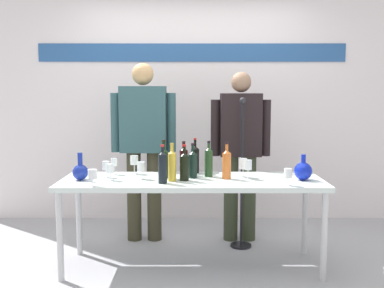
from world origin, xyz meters
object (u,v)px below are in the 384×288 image
Objects in this scene: wine_glass_left_0 at (106,166)px; wine_glass_left_2 at (141,167)px; wine_glass_left_1 at (93,174)px; wine_bottle_8 at (209,161)px; wine_glass_right_2 at (243,164)px; wine_glass_left_3 at (110,169)px; presenter_left at (144,139)px; wine_bottle_6 at (172,165)px; wine_glass_right_1 at (248,165)px; microphone_stand at (242,199)px; presenter_right at (240,146)px; wine_bottle_2 at (195,159)px; wine_glass_left_5 at (134,161)px; wine_bottle_4 at (193,163)px; wine_bottle_0 at (163,166)px; display_table at (192,186)px; decanter_blue_right at (303,171)px; wine_bottle_3 at (164,162)px; wine_glass_right_0 at (288,174)px; decanter_blue_left at (80,171)px; wine_bottle_1 at (227,163)px; wine_bottle_7 at (184,165)px; wine_bottle_5 at (184,160)px.

wine_glass_left_0 is 0.32m from wine_glass_left_2.
wine_glass_left_0 is 0.37m from wine_glass_left_1.
wine_glass_right_2 is (0.29, -0.03, -0.02)m from wine_bottle_8.
presenter_left is at bearing 75.85° from wine_glass_left_3.
wine_bottle_6 is 0.64m from wine_glass_left_1.
presenter_left is 10.93× the size of wine_glass_right_1.
microphone_stand reaches higher than wine_glass_right_2.
wine_glass_left_3 is (-1.14, -0.76, -0.10)m from presenter_right.
wine_glass_left_5 is (-0.54, -0.03, -0.01)m from wine_bottle_2.
wine_bottle_4 is 2.22× the size of wine_glass_left_1.
wine_glass_left_5 is (-0.28, 0.43, -0.02)m from wine_bottle_0.
decanter_blue_right is at bearing -2.39° from display_table.
wine_bottle_3 reaches higher than display_table.
wine_bottle_3 reaches higher than wine_glass_right_0.
wine_glass_left_5 is (-0.27, 0.20, -0.02)m from wine_bottle_3.
wine_glass_right_0 is at bearing -31.97° from wine_bottle_8.
decanter_blue_left is 0.74× the size of wine_bottle_1.
presenter_left is 0.88m from wine_bottle_7.
decanter_blue_right is at bearing 2.10° from wine_bottle_6.
microphone_stand is (1.38, 0.54, -0.36)m from decanter_blue_left.
wine_bottle_1 is (-0.19, -0.69, -0.06)m from presenter_right.
decanter_blue_right is 0.79m from microphone_stand.
wine_bottle_0 reaches higher than wine_glass_left_5.
wine_bottle_8 is at bearing 32.90° from wine_bottle_6.
wine_glass_left_3 is at bearing -154.01° from microphone_stand.
wine_bottle_6 is 0.63m from wine_glass_right_1.
presenter_right is at bearing 38.17° from wine_glass_left_2.
wine_glass_left_2 is at bearing -168.77° from wine_bottle_8.
wine_bottle_0 is (-0.71, -0.88, -0.05)m from presenter_right.
presenter_left is 1.05× the size of presenter_right.
presenter_right is (-0.44, 0.75, 0.11)m from decanter_blue_right.
wine_bottle_5 is 1.84× the size of wine_glass_right_1.
wine_bottle_7 is 1.84× the size of wine_glass_left_5.
wine_glass_left_3 is (-0.51, 0.03, -0.04)m from wine_bottle_6.
wine_glass_left_3 is 1.42m from wine_glass_right_0.
presenter_right is 12.58× the size of wine_glass_right_0.
display_table is at bearing 41.69° from wine_bottle_7.
presenter_left is at bearing 137.75° from wine_bottle_1.
wine_glass_right_0 is at bearing -74.58° from presenter_right.
wine_bottle_1 is 0.71m from wine_glass_left_2.
wine_bottle_2 is 0.77m from wine_glass_left_3.
wine_bottle_6 reaches higher than wine_bottle_7.
wine_bottle_7 reaches higher than wine_glass_left_1.
wine_bottle_5 is at bearing 23.54° from wine_glass_left_3.
wine_glass_right_2 is (0.51, -0.11, -0.02)m from wine_bottle_5.
presenter_right is 0.94m from wine_bottle_7.
presenter_left is 0.48m from wine_glass_left_5.
microphone_stand is at bearing 89.62° from wine_glass_right_1.
wine_bottle_0 is at bearing -146.38° from wine_bottle_7.
wine_glass_left_1 and wine_glass_right_0 have the same top height.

